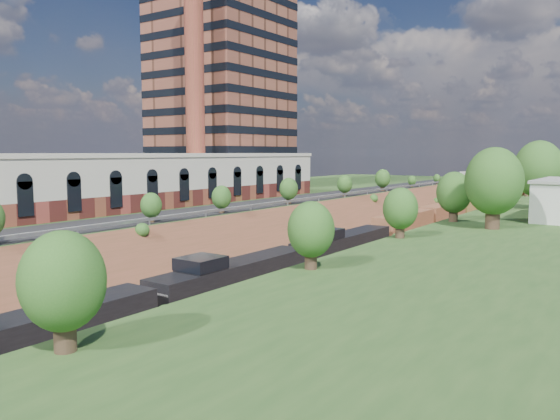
{
  "coord_description": "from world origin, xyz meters",
  "views": [
    {
      "loc": [
        29.65,
        -12.68,
        12.07
      ],
      "look_at": [
        -3.45,
        34.66,
        6.0
      ],
      "focal_mm": 35.0,
      "sensor_mm": 36.0,
      "label": 1
    }
  ],
  "objects": [
    {
      "name": "guardrail",
      "position": [
        -11.4,
        59.8,
        5.55
      ],
      "size": [
        0.1,
        171.0,
        0.7
      ],
      "color": "#99999E",
      "rests_on": "platform_left"
    },
    {
      "name": "rail_left_track",
      "position": [
        -2.6,
        60.0,
        0.09
      ],
      "size": [
        1.58,
        180.0,
        0.18
      ],
      "primitive_type": "cube",
      "color": "gray",
      "rests_on": "ground"
    },
    {
      "name": "commercial_building",
      "position": [
        -28.0,
        38.0,
        8.51
      ],
      "size": [
        14.3,
        62.3,
        7.0
      ],
      "color": "brown",
      "rests_on": "platform_left"
    },
    {
      "name": "road",
      "position": [
        -15.5,
        60.0,
        5.05
      ],
      "size": [
        8.0,
        180.0,
        0.1
      ],
      "primitive_type": "cube",
      "color": "black",
      "rests_on": "platform_left"
    },
    {
      "name": "freight_train",
      "position": [
        2.6,
        68.57,
        2.47
      ],
      "size": [
        2.82,
        144.24,
        4.55
      ],
      "color": "black",
      "rests_on": "ground"
    },
    {
      "name": "tree_left_crest",
      "position": [
        -11.8,
        20.0,
        7.04
      ],
      "size": [
        2.45,
        2.45,
        3.55
      ],
      "color": "#473323",
      "rests_on": "platform_left"
    },
    {
      "name": "embankment_right",
      "position": [
        11.0,
        60.0,
        0.0
      ],
      "size": [
        10.0,
        180.0,
        10.0
      ],
      "primitive_type": "cube",
      "rotation": [
        0.0,
        0.79,
        0.0
      ],
      "color": "brown",
      "rests_on": "ground"
    },
    {
      "name": "overpass",
      "position": [
        0.0,
        122.0,
        4.92
      ],
      "size": [
        24.5,
        8.3,
        7.4
      ],
      "color": "gray",
      "rests_on": "ground"
    },
    {
      "name": "smokestack",
      "position": [
        -36.0,
        56.0,
        25.0
      ],
      "size": [
        3.2,
        3.2,
        40.0
      ],
      "primitive_type": "cylinder",
      "color": "brown",
      "rests_on": "platform_left"
    },
    {
      "name": "platform_left",
      "position": [
        -33.0,
        60.0,
        2.5
      ],
      "size": [
        44.0,
        180.0,
        5.0
      ],
      "primitive_type": "cube",
      "color": "#2B4E20",
      "rests_on": "ground"
    },
    {
      "name": "tree_right_large",
      "position": [
        17.0,
        40.0,
        9.38
      ],
      "size": [
        5.25,
        5.25,
        7.61
      ],
      "color": "#473323",
      "rests_on": "platform_right"
    },
    {
      "name": "highrise_tower",
      "position": [
        -44.0,
        72.0,
        32.88
      ],
      "size": [
        22.0,
        22.0,
        53.9
      ],
      "color": "brown",
      "rests_on": "platform_left"
    },
    {
      "name": "embankment_left",
      "position": [
        -11.0,
        60.0,
        0.0
      ],
      "size": [
        10.0,
        180.0,
        10.0
      ],
      "primitive_type": "cube",
      "rotation": [
        0.0,
        0.79,
        0.0
      ],
      "color": "brown",
      "rests_on": "ground"
    },
    {
      "name": "rail_right_track",
      "position": [
        2.6,
        60.0,
        0.09
      ],
      "size": [
        1.58,
        180.0,
        0.18
      ],
      "primitive_type": "cube",
      "color": "gray",
      "rests_on": "ground"
    }
  ]
}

